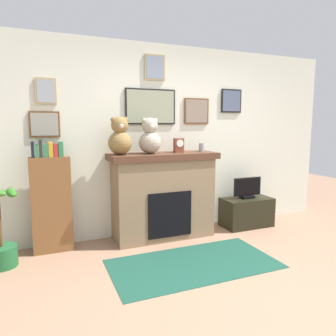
{
  "coord_description": "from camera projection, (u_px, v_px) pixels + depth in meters",
  "views": [
    {
      "loc": [
        -1.75,
        -2.13,
        1.53
      ],
      "look_at": [
        -0.18,
        1.7,
        0.95
      ],
      "focal_mm": 33.38,
      "sensor_mm": 36.0,
      "label": 1
    }
  ],
  "objects": [
    {
      "name": "ground_plane",
      "position": [
        257.0,
        294.0,
        2.82
      ],
      "size": [
        12.0,
        12.0,
        0.0
      ],
      "primitive_type": "plane",
      "color": "#987158"
    },
    {
      "name": "back_wall",
      "position": [
        171.0,
        140.0,
        4.47
      ],
      "size": [
        5.2,
        0.15,
        2.6
      ],
      "color": "silver",
      "rests_on": "ground_plane"
    },
    {
      "name": "fireplace",
      "position": [
        163.0,
        195.0,
        4.2
      ],
      "size": [
        1.44,
        0.54,
        1.15
      ],
      "color": "#856B4E",
      "rests_on": "ground_plane"
    },
    {
      "name": "bookshelf",
      "position": [
        51.0,
        201.0,
        3.7
      ],
      "size": [
        0.46,
        0.16,
        1.35
      ],
      "color": "brown",
      "rests_on": "ground_plane"
    },
    {
      "name": "potted_plant",
      "position": [
        1.0,
        238.0,
        3.34
      ],
      "size": [
        0.48,
        0.58,
        0.88
      ],
      "color": "#1E592D",
      "rests_on": "ground_plane"
    },
    {
      "name": "tv_stand",
      "position": [
        246.0,
        212.0,
        4.7
      ],
      "size": [
        0.75,
        0.4,
        0.43
      ],
      "primitive_type": "cube",
      "color": "black",
      "rests_on": "ground_plane"
    },
    {
      "name": "television",
      "position": [
        247.0,
        189.0,
        4.65
      ],
      "size": [
        0.46,
        0.14,
        0.31
      ],
      "color": "black",
      "rests_on": "tv_stand"
    },
    {
      "name": "area_rug",
      "position": [
        194.0,
        264.0,
        3.44
      ],
      "size": [
        1.83,
        0.95,
        0.01
      ],
      "primitive_type": "cube",
      "color": "#1A4737",
      "rests_on": "ground_plane"
    },
    {
      "name": "candle_jar",
      "position": [
        201.0,
        147.0,
        4.31
      ],
      "size": [
        0.07,
        0.07,
        0.12
      ],
      "primitive_type": "cylinder",
      "color": "gray",
      "rests_on": "fireplace"
    },
    {
      "name": "mantel_clock",
      "position": [
        179.0,
        145.0,
        4.17
      ],
      "size": [
        0.12,
        0.09,
        0.19
      ],
      "color": "brown",
      "rests_on": "fireplace"
    },
    {
      "name": "teddy_bear_cream",
      "position": [
        120.0,
        138.0,
        3.86
      ],
      "size": [
        0.29,
        0.29,
        0.47
      ],
      "color": "olive",
      "rests_on": "fireplace"
    },
    {
      "name": "teddy_bear_tan",
      "position": [
        150.0,
        138.0,
        4.0
      ],
      "size": [
        0.29,
        0.29,
        0.46
      ],
      "color": "#A59D8A",
      "rests_on": "fireplace"
    }
  ]
}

